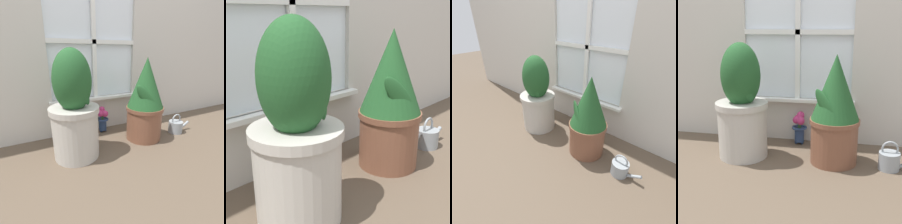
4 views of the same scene
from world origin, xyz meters
The scene contains 5 objects.
ground_plane centered at (0.00, 0.00, 0.00)m, with size 10.00×10.00×0.00m, color brown.
potted_plant_left centered at (-0.31, 0.16, 0.34)m, with size 0.35×0.35×0.77m.
potted_plant_right centered at (0.31, 0.17, 0.35)m, with size 0.32×0.32×0.70m.
flower_vase centered at (0.03, 0.46, 0.14)m, with size 0.11×0.12×0.24m.
watering_can centered at (0.66, 0.13, 0.06)m, with size 0.23×0.13×0.19m.
Camera 4 is at (0.40, -1.74, 0.86)m, focal length 50.00 mm.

